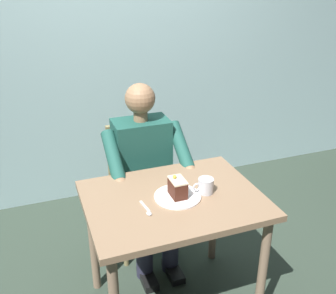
{
  "coord_description": "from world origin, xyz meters",
  "views": [
    {
      "loc": [
        0.64,
        1.66,
        1.87
      ],
      "look_at": [
        -0.01,
        -0.1,
        1.01
      ],
      "focal_mm": 41.76,
      "sensor_mm": 36.0,
      "label": 1
    }
  ],
  "objects_px": {
    "cake_slice": "(178,188)",
    "coffee_cup": "(206,185)",
    "dining_table": "(173,214)",
    "dessert_spoon": "(147,210)",
    "seated_person": "(146,174)",
    "chair": "(139,181)"
  },
  "relations": [
    {
      "from": "cake_slice",
      "to": "coffee_cup",
      "type": "relative_size",
      "value": 0.99
    },
    {
      "from": "dining_table",
      "to": "cake_slice",
      "type": "height_order",
      "value": "cake_slice"
    },
    {
      "from": "cake_slice",
      "to": "dessert_spoon",
      "type": "xyz_separation_m",
      "value": [
        0.19,
        0.07,
        -0.06
      ]
    },
    {
      "from": "cake_slice",
      "to": "dining_table",
      "type": "bearing_deg",
      "value": -24.69
    },
    {
      "from": "seated_person",
      "to": "cake_slice",
      "type": "relative_size",
      "value": 10.41
    },
    {
      "from": "chair",
      "to": "dessert_spoon",
      "type": "xyz_separation_m",
      "value": [
        0.17,
        0.76,
        0.27
      ]
    },
    {
      "from": "dining_table",
      "to": "cake_slice",
      "type": "distance_m",
      "value": 0.17
    },
    {
      "from": "seated_person",
      "to": "cake_slice",
      "type": "bearing_deg",
      "value": 92.18
    },
    {
      "from": "dining_table",
      "to": "cake_slice",
      "type": "bearing_deg",
      "value": 155.31
    },
    {
      "from": "cake_slice",
      "to": "chair",
      "type": "bearing_deg",
      "value": -88.36
    },
    {
      "from": "seated_person",
      "to": "cake_slice",
      "type": "xyz_separation_m",
      "value": [
        -0.02,
        0.52,
        0.18
      ]
    },
    {
      "from": "seated_person",
      "to": "dessert_spoon",
      "type": "distance_m",
      "value": 0.62
    },
    {
      "from": "seated_person",
      "to": "coffee_cup",
      "type": "relative_size",
      "value": 10.35
    },
    {
      "from": "seated_person",
      "to": "dessert_spoon",
      "type": "height_order",
      "value": "seated_person"
    },
    {
      "from": "dining_table",
      "to": "seated_person",
      "type": "bearing_deg",
      "value": -90.0
    },
    {
      "from": "chair",
      "to": "coffee_cup",
      "type": "height_order",
      "value": "chair"
    },
    {
      "from": "cake_slice",
      "to": "coffee_cup",
      "type": "bearing_deg",
      "value": 177.38
    },
    {
      "from": "coffee_cup",
      "to": "dessert_spoon",
      "type": "distance_m",
      "value": 0.36
    },
    {
      "from": "cake_slice",
      "to": "dessert_spoon",
      "type": "height_order",
      "value": "cake_slice"
    },
    {
      "from": "seated_person",
      "to": "dining_table",
      "type": "bearing_deg",
      "value": 90.0
    },
    {
      "from": "dining_table",
      "to": "chair",
      "type": "height_order",
      "value": "chair"
    },
    {
      "from": "chair",
      "to": "dessert_spoon",
      "type": "relative_size",
      "value": 6.22
    }
  ]
}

